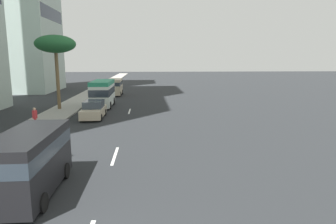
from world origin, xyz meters
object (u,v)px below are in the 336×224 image
object	(u,v)px
minibus_fourth	(103,93)
pedestrian_near_lamp	(35,117)
palm_tree	(55,45)
van_second	(115,86)
van_lead	(30,159)
car_third	(94,110)

from	to	relation	value
minibus_fourth	pedestrian_near_lamp	bearing A→B (deg)	-17.25
minibus_fourth	pedestrian_near_lamp	xyz separation A→B (m)	(-11.49, 3.57, -0.62)
minibus_fourth	palm_tree	size ratio (longest dim) A/B	0.80
van_second	palm_tree	world-z (taller)	palm_tree
van_lead	van_second	distance (m)	34.22
van_lead	van_second	size ratio (longest dim) A/B	1.05
van_second	car_third	distance (m)	18.15
minibus_fourth	van_second	bearing A→B (deg)	178.99
pedestrian_near_lamp	palm_tree	size ratio (longest dim) A/B	0.21
van_lead	palm_tree	size ratio (longest dim) A/B	0.66
car_third	palm_tree	bearing A→B (deg)	-136.87
minibus_fourth	palm_tree	xyz separation A→B (m)	(-1.97, 4.44, 5.32)
van_lead	pedestrian_near_lamp	world-z (taller)	van_lead
car_third	palm_tree	distance (m)	9.11
car_third	pedestrian_near_lamp	xyz separation A→B (m)	(-4.66, 3.68, 0.28)
van_second	palm_tree	xyz separation A→B (m)	(-13.28, 4.64, 5.56)
car_third	pedestrian_near_lamp	distance (m)	5.94
van_second	car_third	world-z (taller)	van_second
van_lead	pedestrian_near_lamp	size ratio (longest dim) A/B	3.16
van_lead	palm_tree	xyz separation A→B (m)	(20.94, 4.82, 5.51)
van_second	minibus_fourth	xyz separation A→B (m)	(-11.31, 0.20, 0.24)
van_second	car_third	bearing A→B (deg)	-0.29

